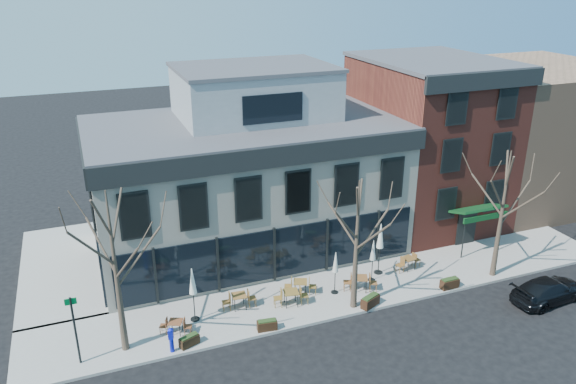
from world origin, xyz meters
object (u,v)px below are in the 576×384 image
object	(u,v)px
cafe_set_0	(176,326)
parked_sedan	(549,290)
call_box	(171,339)
umbrella_0	(193,284)

from	to	relation	value
cafe_set_0	parked_sedan	bearing A→B (deg)	-12.06
call_box	umbrella_0	xyz separation A→B (m)	(1.53, 2.11, 1.38)
parked_sedan	umbrella_0	distance (m)	18.77
parked_sedan	umbrella_0	world-z (taller)	umbrella_0
call_box	cafe_set_0	xyz separation A→B (m)	(0.44, 1.32, -0.26)
cafe_set_0	call_box	bearing A→B (deg)	-108.30
cafe_set_0	umbrella_0	world-z (taller)	umbrella_0
call_box	umbrella_0	size ratio (longest dim) A/B	0.45
parked_sedan	cafe_set_0	world-z (taller)	parked_sedan
call_box	cafe_set_0	bearing A→B (deg)	71.70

